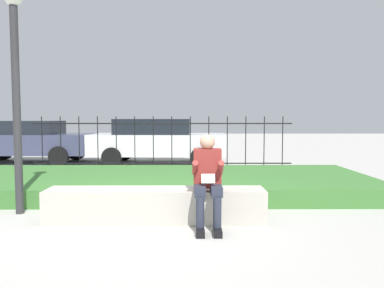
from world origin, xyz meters
The scene contains 8 objects.
ground_plane centered at (0.00, 0.00, 0.00)m, with size 60.00×60.00×0.00m, color #B2AFA8.
stone_bench centered at (0.22, 0.00, 0.21)m, with size 3.15×0.54×0.48m.
person_seated_reader centered at (0.96, -0.31, 0.70)m, with size 0.42×0.73×1.28m.
grass_berm centered at (0.00, 2.36, 0.16)m, with size 8.79×3.31×0.32m.
iron_fence centered at (0.00, 4.43, 0.80)m, with size 6.79×0.03×1.54m.
car_parked_left centered at (-4.71, 7.13, 0.75)m, with size 4.29×1.96×1.40m.
car_parked_center centered at (-0.33, 6.85, 0.77)m, with size 4.41×2.12×1.47m.
street_lamp centered at (-1.96, 0.45, 2.17)m, with size 0.28×0.28×3.48m.
Camera 1 is at (0.72, -5.36, 1.51)m, focal length 35.00 mm.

